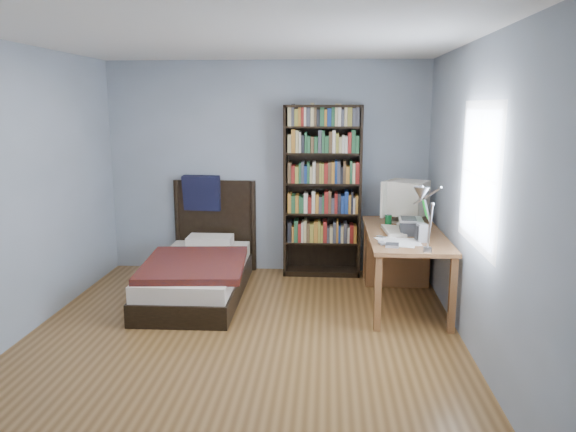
{
  "coord_description": "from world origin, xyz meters",
  "views": [
    {
      "loc": [
        0.72,
        -4.54,
        1.98
      ],
      "look_at": [
        0.35,
        0.75,
        0.93
      ],
      "focal_mm": 35.0,
      "sensor_mm": 36.0,
      "label": 1
    }
  ],
  "objects_px": {
    "desk": "(398,250)",
    "bookshelf": "(322,191)",
    "speaker": "(422,233)",
    "keyboard": "(394,231)",
    "bed": "(199,270)",
    "desk_lamp": "(423,200)",
    "laptop": "(412,224)",
    "soda_can": "(388,221)",
    "crt_monitor": "(405,199)"
  },
  "relations": [
    {
      "from": "desk",
      "to": "bookshelf",
      "type": "distance_m",
      "value": 1.11
    },
    {
      "from": "desk",
      "to": "speaker",
      "type": "distance_m",
      "value": 0.96
    },
    {
      "from": "keyboard",
      "to": "bed",
      "type": "height_order",
      "value": "bed"
    },
    {
      "from": "desk",
      "to": "bed",
      "type": "distance_m",
      "value": 2.18
    },
    {
      "from": "desk_lamp",
      "to": "bookshelf",
      "type": "bearing_deg",
      "value": 111.4
    },
    {
      "from": "laptop",
      "to": "soda_can",
      "type": "bearing_deg",
      "value": 119.94
    },
    {
      "from": "keyboard",
      "to": "soda_can",
      "type": "bearing_deg",
      "value": 90.44
    },
    {
      "from": "laptop",
      "to": "bed",
      "type": "bearing_deg",
      "value": 174.97
    },
    {
      "from": "crt_monitor",
      "to": "soda_can",
      "type": "relative_size",
      "value": 4.41
    },
    {
      "from": "crt_monitor",
      "to": "soda_can",
      "type": "height_order",
      "value": "crt_monitor"
    },
    {
      "from": "crt_monitor",
      "to": "keyboard",
      "type": "relative_size",
      "value": 1.22
    },
    {
      "from": "bookshelf",
      "to": "desk_lamp",
      "type": "bearing_deg",
      "value": -68.6
    },
    {
      "from": "soda_can",
      "to": "bookshelf",
      "type": "xyz_separation_m",
      "value": [
        -0.7,
        0.65,
        0.21
      ]
    },
    {
      "from": "desk_lamp",
      "to": "bed",
      "type": "height_order",
      "value": "desk_lamp"
    },
    {
      "from": "crt_monitor",
      "to": "desk",
      "type": "bearing_deg",
      "value": -166.46
    },
    {
      "from": "desk",
      "to": "bed",
      "type": "bearing_deg",
      "value": -170.53
    },
    {
      "from": "desk_lamp",
      "to": "speaker",
      "type": "height_order",
      "value": "desk_lamp"
    },
    {
      "from": "keyboard",
      "to": "bed",
      "type": "bearing_deg",
      "value": 171.87
    },
    {
      "from": "desk",
      "to": "desk_lamp",
      "type": "distance_m",
      "value": 1.82
    },
    {
      "from": "speaker",
      "to": "bookshelf",
      "type": "xyz_separation_m",
      "value": [
        -0.94,
        1.31,
        0.18
      ]
    },
    {
      "from": "soda_can",
      "to": "bed",
      "type": "bearing_deg",
      "value": -175.74
    },
    {
      "from": "desk",
      "to": "bed",
      "type": "height_order",
      "value": "bed"
    },
    {
      "from": "crt_monitor",
      "to": "speaker",
      "type": "relative_size",
      "value": 3.24
    },
    {
      "from": "crt_monitor",
      "to": "speaker",
      "type": "bearing_deg",
      "value": -87.41
    },
    {
      "from": "speaker",
      "to": "soda_can",
      "type": "bearing_deg",
      "value": 95.34
    },
    {
      "from": "desk",
      "to": "laptop",
      "type": "distance_m",
      "value": 0.69
    },
    {
      "from": "laptop",
      "to": "keyboard",
      "type": "bearing_deg",
      "value": 161.68
    },
    {
      "from": "crt_monitor",
      "to": "bookshelf",
      "type": "height_order",
      "value": "bookshelf"
    },
    {
      "from": "laptop",
      "to": "bookshelf",
      "type": "bearing_deg",
      "value": 132.31
    },
    {
      "from": "desk",
      "to": "keyboard",
      "type": "height_order",
      "value": "keyboard"
    },
    {
      "from": "laptop",
      "to": "bed",
      "type": "xyz_separation_m",
      "value": [
        -2.2,
        0.19,
        -0.58
      ]
    },
    {
      "from": "crt_monitor",
      "to": "speaker",
      "type": "height_order",
      "value": "crt_monitor"
    },
    {
      "from": "soda_can",
      "to": "keyboard",
      "type": "bearing_deg",
      "value": -85.27
    },
    {
      "from": "speaker",
      "to": "laptop",
      "type": "bearing_deg",
      "value": 82.9
    },
    {
      "from": "crt_monitor",
      "to": "keyboard",
      "type": "height_order",
      "value": "crt_monitor"
    },
    {
      "from": "laptop",
      "to": "bookshelf",
      "type": "relative_size",
      "value": 0.19
    },
    {
      "from": "crt_monitor",
      "to": "desk_lamp",
      "type": "xyz_separation_m",
      "value": [
        -0.09,
        -1.64,
        0.25
      ]
    },
    {
      "from": "desk_lamp",
      "to": "soda_can",
      "type": "relative_size",
      "value": 5.06
    },
    {
      "from": "crt_monitor",
      "to": "bookshelf",
      "type": "xyz_separation_m",
      "value": [
        -0.9,
        0.42,
        0.01
      ]
    },
    {
      "from": "desk",
      "to": "desk_lamp",
      "type": "xyz_separation_m",
      "value": [
        -0.03,
        -1.63,
        0.83
      ]
    },
    {
      "from": "laptop",
      "to": "keyboard",
      "type": "distance_m",
      "value": 0.2
    },
    {
      "from": "speaker",
      "to": "soda_can",
      "type": "xyz_separation_m",
      "value": [
        -0.24,
        0.66,
        -0.02
      ]
    },
    {
      "from": "bookshelf",
      "to": "laptop",
      "type": "bearing_deg",
      "value": -47.69
    },
    {
      "from": "bed",
      "to": "speaker",
      "type": "bearing_deg",
      "value": -12.93
    },
    {
      "from": "desk_lamp",
      "to": "soda_can",
      "type": "height_order",
      "value": "desk_lamp"
    },
    {
      "from": "desk",
      "to": "speaker",
      "type": "xyz_separation_m",
      "value": [
        0.1,
        -0.87,
        0.4
      ]
    },
    {
      "from": "desk_lamp",
      "to": "keyboard",
      "type": "distance_m",
      "value": 1.24
    },
    {
      "from": "soda_can",
      "to": "desk_lamp",
      "type": "bearing_deg",
      "value": -85.71
    },
    {
      "from": "bed",
      "to": "laptop",
      "type": "bearing_deg",
      "value": -5.03
    },
    {
      "from": "speaker",
      "to": "soda_can",
      "type": "relative_size",
      "value": 1.36
    }
  ]
}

